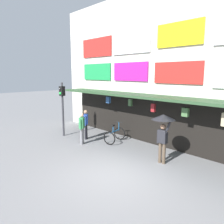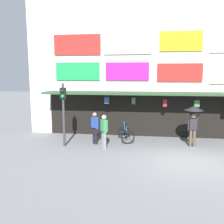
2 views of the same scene
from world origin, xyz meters
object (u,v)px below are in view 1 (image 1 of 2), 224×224
Objects in this scene: traffic_light_near at (62,101)px; pedestrian_with_umbrella at (163,125)px; pedestrian_in_green at (82,127)px; pedestrian_in_yellow at (86,123)px; bicycle_parked at (115,135)px.

traffic_light_near is 6.54m from pedestrian_with_umbrella.
pedestrian_in_green is 0.95m from pedestrian_in_yellow.
pedestrian_with_umbrella is (6.46, 0.85, -0.50)m from traffic_light_near.
bicycle_parked is 0.78× the size of pedestrian_in_green.
pedestrian_in_green is at bearing -49.04° from pedestrian_in_yellow.
pedestrian_with_umbrella is (4.38, 0.95, 0.69)m from pedestrian_in_green.
traffic_light_near reaches higher than pedestrian_in_green.
pedestrian_in_yellow is (-1.57, -0.78, 0.55)m from bicycle_parked.
pedestrian_with_umbrella reaches higher than bicycle_parked.
traffic_light_near is at bearing 177.16° from pedestrian_in_green.
bicycle_parked is at bearing 171.03° from pedestrian_with_umbrella.
bicycle_parked is 1.85m from pedestrian_in_green.
bicycle_parked is at bearing 57.48° from pedestrian_in_green.
pedestrian_in_yellow is at bearing 130.96° from pedestrian_in_green.
pedestrian_with_umbrella is (5.00, 0.23, 0.69)m from pedestrian_in_yellow.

